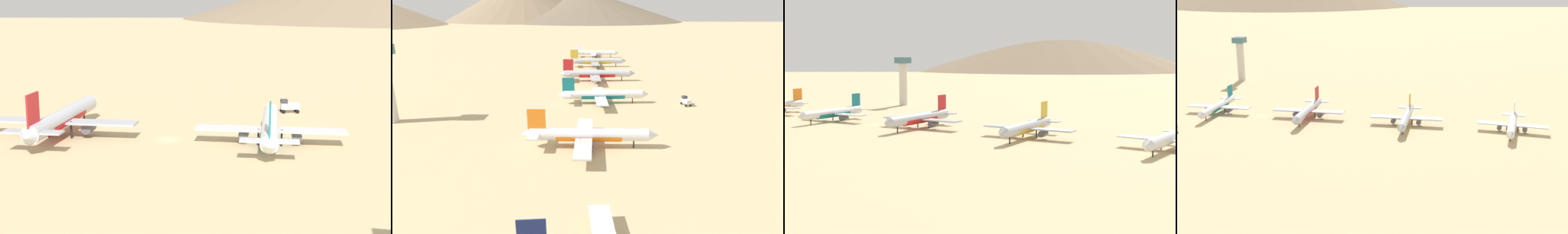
# 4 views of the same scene
# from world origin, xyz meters

# --- Properties ---
(ground_plane) EXTENTS (1800.00, 1800.00, 0.00)m
(ground_plane) POSITION_xyz_m (0.00, 0.00, 0.00)
(ground_plane) COLOR tan
(parked_jet_2) EXTENTS (41.21, 33.52, 11.88)m
(parked_jet_2) POSITION_xyz_m (1.41, -23.22, 3.95)
(parked_jet_2) COLOR silver
(parked_jet_2) RESTS_ON ground
(parked_jet_3) EXTENTS (44.66, 36.32, 12.87)m
(parked_jet_3) POSITION_xyz_m (-1.64, 25.24, 4.28)
(parked_jet_3) COLOR #B2B7C1
(parked_jet_3) RESTS_ON ground
(service_truck) EXTENTS (3.91, 5.63, 3.90)m
(service_truck) POSITION_xyz_m (38.18, -25.27, 2.08)
(service_truck) COLOR silver
(service_truck) RESTS_ON ground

